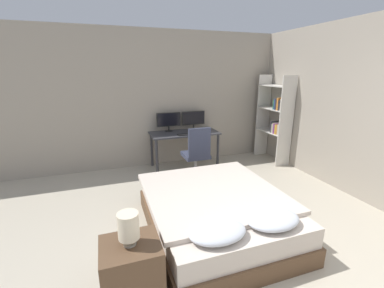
# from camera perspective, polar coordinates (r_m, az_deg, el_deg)

# --- Properties ---
(wall_back) EXTENTS (12.00, 0.06, 2.70)m
(wall_back) POSITION_cam_1_polar(r_m,az_deg,el_deg) (5.42, -3.31, 9.90)
(wall_back) COLOR #9E9384
(wall_back) RESTS_ON ground_plane
(wall_side_right) EXTENTS (0.06, 12.00, 2.70)m
(wall_side_right) POSITION_cam_1_polar(r_m,az_deg,el_deg) (4.66, 33.20, 6.28)
(wall_side_right) COLOR #9E9384
(wall_side_right) RESTS_ON ground_plane
(bed) EXTENTS (1.60, 1.92, 0.58)m
(bed) POSITION_cam_1_polar(r_m,az_deg,el_deg) (3.27, 5.28, -14.95)
(bed) COLOR brown
(bed) RESTS_ON ground_plane
(nightstand) EXTENTS (0.49, 0.43, 0.57)m
(nightstand) POSITION_cam_1_polar(r_m,az_deg,el_deg) (2.48, -13.15, -26.17)
(nightstand) COLOR brown
(nightstand) RESTS_ON ground_plane
(bedside_lamp) EXTENTS (0.17, 0.17, 0.28)m
(bedside_lamp) POSITION_cam_1_polar(r_m,az_deg,el_deg) (2.20, -13.94, -17.31)
(bedside_lamp) COLOR gray
(bedside_lamp) RESTS_ON nightstand
(desk) EXTENTS (1.36, 0.62, 0.73)m
(desk) POSITION_cam_1_polar(r_m,az_deg,el_deg) (5.20, -1.70, 1.60)
(desk) COLOR #38383D
(desk) RESTS_ON ground_plane
(monitor_left) EXTENTS (0.49, 0.16, 0.38)m
(monitor_left) POSITION_cam_1_polar(r_m,az_deg,el_deg) (5.25, -5.21, 5.22)
(monitor_left) COLOR black
(monitor_left) RESTS_ON desk
(monitor_right) EXTENTS (0.49, 0.16, 0.38)m
(monitor_right) POSITION_cam_1_polar(r_m,az_deg,el_deg) (5.40, 0.32, 5.60)
(monitor_right) COLOR black
(monitor_right) RESTS_ON desk
(keyboard) EXTENTS (0.39, 0.13, 0.02)m
(keyboard) POSITION_cam_1_polar(r_m,az_deg,el_deg) (4.98, -0.99, 2.17)
(keyboard) COLOR black
(keyboard) RESTS_ON desk
(computer_mouse) EXTENTS (0.07, 0.05, 0.04)m
(computer_mouse) POSITION_cam_1_polar(r_m,az_deg,el_deg) (5.07, 2.06, 2.53)
(computer_mouse) COLOR black
(computer_mouse) RESTS_ON desk
(office_chair) EXTENTS (0.52, 0.52, 0.99)m
(office_chair) POSITION_cam_1_polar(r_m,az_deg,el_deg) (4.62, 1.02, -3.35)
(office_chair) COLOR black
(office_chair) RESTS_ON ground_plane
(bookshelf) EXTENTS (0.33, 0.82, 1.84)m
(bookshelf) POSITION_cam_1_polar(r_m,az_deg,el_deg) (5.72, 18.31, 5.95)
(bookshelf) COLOR beige
(bookshelf) RESTS_ON ground_plane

